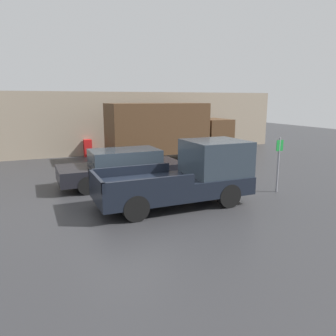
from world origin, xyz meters
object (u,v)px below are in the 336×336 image
newspaper_box (88,148)px  car (122,167)px  pickup_truck (189,175)px  parking_sign (278,161)px  delivery_truck (166,129)px

newspaper_box → car: bearing=-89.1°
pickup_truck → car: bearing=113.3°
pickup_truck → parking_sign: pickup_truck is taller
delivery_truck → newspaper_box: (-3.94, 2.80, -1.21)m
pickup_truck → car: 3.47m
pickup_truck → newspaper_box: size_ratio=4.90×
car → parking_sign: parking_sign is taller
car → delivery_truck: 6.01m
pickup_truck → parking_sign: 3.64m
pickup_truck → car: pickup_truck is taller
pickup_truck → parking_sign: (3.63, -0.09, 0.21)m
pickup_truck → car: (-1.37, 3.19, -0.21)m
pickup_truck → parking_sign: bearing=-1.4°
parking_sign → newspaper_box: size_ratio=2.00×
parking_sign → newspaper_box: parking_sign is taller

